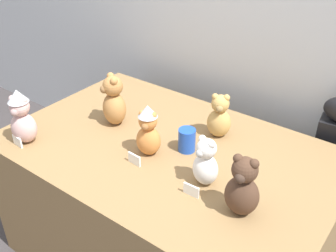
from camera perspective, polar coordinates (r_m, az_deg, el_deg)
display_table at (r=2.11m, az=-0.00°, el=-11.45°), size 1.56×1.00×0.74m
instrument_case at (r=2.31m, az=22.82°, el=-6.62°), size 0.29×0.16×0.94m
teddy_bear_blush at (r=1.97m, az=-20.14°, el=1.19°), size 0.15×0.14×0.27m
teddy_bear_ginger at (r=1.77m, az=-2.84°, el=-0.70°), size 0.14×0.13×0.25m
teddy_bear_honey at (r=1.93m, az=7.33°, el=1.29°), size 0.15×0.14×0.23m
teddy_bear_caramel at (r=2.02m, az=-7.74°, el=3.49°), size 0.18×0.17×0.27m
teddy_bear_snow at (r=1.62m, az=5.38°, el=-5.22°), size 0.13×0.12×0.22m
teddy_bear_cocoa at (r=1.49m, az=10.59°, el=-8.63°), size 0.14×0.12×0.25m
party_cup_blue at (r=1.83m, az=2.71°, el=-2.01°), size 0.08×0.08×0.11m
name_card_front_left at (r=1.77m, az=-4.82°, el=-4.74°), size 0.07×0.01×0.05m
name_card_front_middle at (r=1.60m, az=3.33°, el=-9.14°), size 0.07×0.01×0.05m
name_card_front_right at (r=2.01m, az=-20.67°, el=-2.05°), size 0.07×0.01×0.05m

